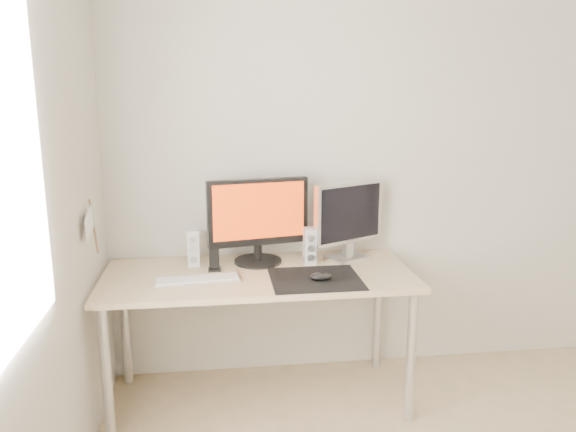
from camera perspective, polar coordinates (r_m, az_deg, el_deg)
wall_back at (r=3.37m, az=12.39°, el=5.47°), size 3.50×0.00×3.50m
mousepad at (r=2.84m, az=2.81°, el=-6.38°), size 0.45×0.40×0.00m
mouse at (r=2.80m, az=3.33°, el=-6.14°), size 0.11×0.07×0.04m
desk at (r=2.96m, az=-3.00°, el=-7.19°), size 1.60×0.70×0.73m
main_monitor at (r=3.02m, az=-3.05°, el=-0.18°), size 0.55×0.30×0.47m
second_monitor at (r=3.12m, az=6.18°, el=-0.07°), size 0.42×0.24×0.43m
speaker_left at (r=3.06m, az=-9.57°, el=-3.19°), size 0.06×0.08×0.20m
speaker_right at (r=3.05m, az=2.22°, el=-3.07°), size 0.06×0.08×0.20m
keyboard at (r=2.84m, az=-9.15°, el=-6.41°), size 0.43×0.16×0.02m
phone_dock at (r=2.97m, az=-7.48°, el=-4.86°), size 0.07×0.06×0.12m
pennant at (r=2.76m, az=-19.40°, el=-0.80°), size 0.01×0.23×0.29m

